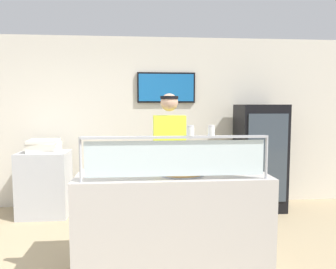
# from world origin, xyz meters

# --- Properties ---
(ground_plane) EXTENTS (12.00, 12.00, 0.00)m
(ground_plane) POSITION_xyz_m (0.93, 1.00, 0.00)
(ground_plane) COLOR tan
(ground_plane) RESTS_ON ground
(shop_rear_unit) EXTENTS (6.27, 0.13, 2.70)m
(shop_rear_unit) POSITION_xyz_m (0.94, 2.53, 1.36)
(shop_rear_unit) COLOR silver
(shop_rear_unit) RESTS_ON ground
(serving_counter) EXTENTS (1.87, 0.68, 0.95)m
(serving_counter) POSITION_xyz_m (0.93, 0.34, 0.47)
(serving_counter) COLOR #BCB7B2
(serving_counter) RESTS_ON ground
(sneeze_guard) EXTENTS (1.69, 0.06, 0.40)m
(sneeze_guard) POSITION_xyz_m (0.93, 0.06, 1.21)
(sneeze_guard) COLOR #B2B5BC
(sneeze_guard) RESTS_ON serving_counter
(pizza_tray) EXTENTS (0.45, 0.45, 0.04)m
(pizza_tray) POSITION_xyz_m (1.02, 0.31, 0.97)
(pizza_tray) COLOR #9EA0A8
(pizza_tray) RESTS_ON serving_counter
(pizza_server) EXTENTS (0.12, 0.29, 0.01)m
(pizza_server) POSITION_xyz_m (1.06, 0.29, 0.99)
(pizza_server) COLOR #ADAFB7
(pizza_server) RESTS_ON pizza_tray
(parmesan_shaker) EXTENTS (0.07, 0.07, 0.09)m
(parmesan_shaker) POSITION_xyz_m (1.07, 0.06, 1.39)
(parmesan_shaker) COLOR white
(parmesan_shaker) RESTS_ON sneeze_guard
(pepper_flake_shaker) EXTENTS (0.06, 0.06, 0.10)m
(pepper_flake_shaker) POSITION_xyz_m (1.25, 0.06, 1.39)
(pepper_flake_shaker) COLOR white
(pepper_flake_shaker) RESTS_ON sneeze_guard
(worker_figure) EXTENTS (0.41, 0.50, 1.76)m
(worker_figure) POSITION_xyz_m (0.97, 1.07, 1.01)
(worker_figure) COLOR #23232D
(worker_figure) RESTS_ON ground
(drink_fridge) EXTENTS (0.69, 0.63, 1.63)m
(drink_fridge) POSITION_xyz_m (2.47, 2.08, 0.82)
(drink_fridge) COLOR black
(drink_fridge) RESTS_ON ground
(prep_shelf) EXTENTS (0.70, 0.55, 0.94)m
(prep_shelf) POSITION_xyz_m (-0.78, 2.04, 0.47)
(prep_shelf) COLOR #B7BABF
(prep_shelf) RESTS_ON ground
(pizza_box_stack) EXTENTS (0.44, 0.43, 0.18)m
(pizza_box_stack) POSITION_xyz_m (-0.77, 2.04, 1.03)
(pizza_box_stack) COLOR silver
(pizza_box_stack) RESTS_ON prep_shelf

